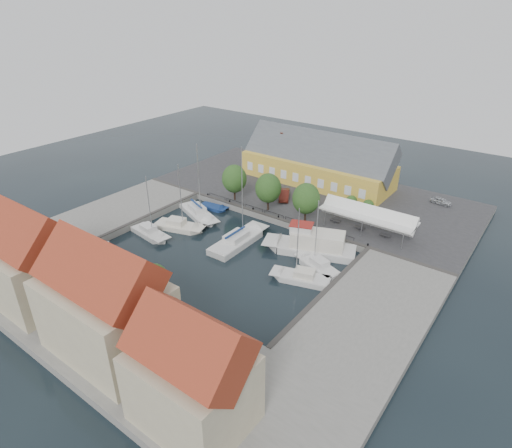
{
  "coord_description": "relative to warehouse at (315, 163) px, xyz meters",
  "views": [
    {
      "loc": [
        34.18,
        -40.19,
        30.91
      ],
      "look_at": [
        0.0,
        6.0,
        1.5
      ],
      "focal_mm": 30.0,
      "sensor_mm": 36.0,
      "label": 1
    }
  ],
  "objects": [
    {
      "name": "ground",
      "position": [
        2.6,
        -28.36,
        -4.43
      ],
      "size": [
        140.0,
        140.0,
        0.0
      ],
      "primitive_type": "plane",
      "color": "black",
      "rests_on": "ground"
    },
    {
      "name": "north_quay",
      "position": [
        2.6,
        -5.36,
        -3.93
      ],
      "size": [
        56.0,
        26.0,
        1.0
      ],
      "primitive_type": "cube",
      "color": "#2D2D30",
      "rests_on": "ground"
    },
    {
      "name": "west_quay",
      "position": [
        -19.4,
        -30.36,
        -3.93
      ],
      "size": [
        12.0,
        24.0,
        1.0
      ],
      "primitive_type": "cube",
      "color": "slate",
      "rests_on": "ground"
    },
    {
      "name": "east_quay",
      "position": [
        24.6,
        -30.36,
        -3.93
      ],
      "size": [
        12.0,
        24.0,
        1.0
      ],
      "primitive_type": "cube",
      "color": "slate",
      "rests_on": "ground"
    },
    {
      "name": "south_bank",
      "position": [
        2.6,
        -49.36,
        -3.93
      ],
      "size": [
        56.0,
        14.0,
        1.0
      ],
      "primitive_type": "cube",
      "color": "slate",
      "rests_on": "ground"
    },
    {
      "name": "quay_edge_fittings",
      "position": [
        2.62,
        -23.61,
        -3.37
      ],
      "size": [
        56.0,
        24.72,
        0.4
      ],
      "color": "#383533",
      "rests_on": "north_quay"
    },
    {
      "name": "warehouse",
      "position": [
        0.0,
        0.0,
        0.0
      ],
      "size": [
        28.56,
        14.0,
        9.55
      ],
      "color": "gold",
      "rests_on": "north_quay"
    },
    {
      "name": "tent_canopy",
      "position": [
        16.6,
        -13.86,
        -0.74
      ],
      "size": [
        14.0,
        4.0,
        2.83
      ],
      "color": "white",
      "rests_on": "north_quay"
    },
    {
      "name": "quay_trees",
      "position": [
        0.6,
        -16.36,
        0.45
      ],
      "size": [
        18.2,
        4.2,
        6.3
      ],
      "color": "black",
      "rests_on": "north_quay"
    },
    {
      "name": "car_silver",
      "position": [
        22.73,
        2.89,
        -2.84
      ],
      "size": [
        3.65,
        1.91,
        1.18
      ],
      "primitive_type": "imported",
      "rotation": [
        0.0,
        0.0,
        1.42
      ],
      "color": "#B4B7BC",
      "rests_on": "north_quay"
    },
    {
      "name": "car_red",
      "position": [
        0.24,
        -10.95,
        -2.66
      ],
      "size": [
        3.73,
        4.88,
        1.54
      ],
      "primitive_type": "imported",
      "rotation": [
        0.0,
        0.0,
        0.52
      ],
      "color": "#561B13",
      "rests_on": "north_quay"
    },
    {
      "name": "center_sailboat",
      "position": [
        2.51,
        -26.59,
        -4.07
      ],
      "size": [
        3.46,
        11.17,
        14.87
      ],
      "color": "silver",
      "rests_on": "ground"
    },
    {
      "name": "trawler",
      "position": [
        12.39,
        -22.26,
        -3.41
      ],
      "size": [
        13.43,
        8.11,
        5.0
      ],
      "color": "silver",
      "rests_on": "ground"
    },
    {
      "name": "east_boat_a",
      "position": [
        15.12,
        -25.64,
        -4.17
      ],
      "size": [
        7.36,
        4.62,
        10.19
      ],
      "color": "silver",
      "rests_on": "ground"
    },
    {
      "name": "east_boat_b",
      "position": [
        14.84,
        -29.19,
        -4.17
      ],
      "size": [
        7.96,
        4.56,
        10.55
      ],
      "color": "silver",
      "rests_on": "ground"
    },
    {
      "name": "west_boat_a",
      "position": [
        -8.58,
        -23.21,
        -4.16
      ],
      "size": [
        10.2,
        6.29,
        13.02
      ],
      "color": "silver",
      "rests_on": "ground"
    },
    {
      "name": "west_boat_b",
      "position": [
        -7.87,
        -28.42,
        -4.17
      ],
      "size": [
        8.52,
        4.99,
        11.17
      ],
      "color": "silver",
      "rests_on": "ground"
    },
    {
      "name": "west_boat_c",
      "position": [
        -9.71,
        -32.57,
        -4.17
      ],
      "size": [
        7.7,
        3.33,
        10.24
      ],
      "color": "silver",
      "rests_on": "ground"
    },
    {
      "name": "launch_sw",
      "position": [
        -11.27,
        -39.76,
        -4.34
      ],
      "size": [
        4.42,
        3.89,
        0.98
      ],
      "color": "silver",
      "rests_on": "ground"
    },
    {
      "name": "launch_nw",
      "position": [
        -8.5,
        -19.71,
        -4.34
      ],
      "size": [
        5.32,
        2.62,
        0.88
      ],
      "color": "navy",
      "rests_on": "ground"
    },
    {
      "name": "townhouses",
      "position": [
        4.52,
        -51.6,
        1.4
      ],
      "size": [
        36.3,
        8.5,
        12.0
      ],
      "color": "#BFB593",
      "rests_on": "south_bank"
    }
  ]
}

